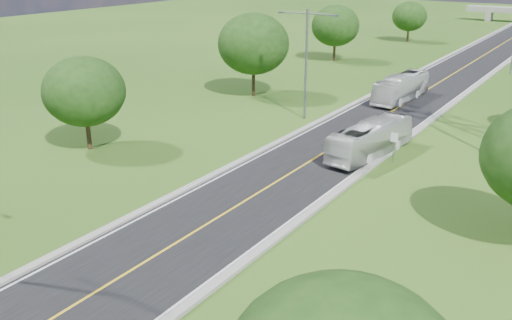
{
  "coord_description": "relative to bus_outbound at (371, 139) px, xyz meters",
  "views": [
    {
      "loc": [
        18.34,
        -0.52,
        14.6
      ],
      "look_at": [
        0.92,
        26.14,
        3.0
      ],
      "focal_mm": 40.0,
      "sensor_mm": 36.0,
      "label": 1
    }
  ],
  "objects": [
    {
      "name": "curb_left",
      "position": [
        -7.45,
        27.55,
        -1.26
      ],
      "size": [
        0.5,
        150.0,
        0.22
      ],
      "primitive_type": "cube",
      "color": "gray",
      "rests_on": "ground"
    },
    {
      "name": "tree_lb",
      "position": [
        -19.2,
        -10.45,
        3.27
      ],
      "size": [
        6.3,
        6.3,
        7.33
      ],
      "color": "black",
      "rests_on": "ground"
    },
    {
      "name": "streetlight_mid_left",
      "position": [
        -9.2,
        6.55,
        4.57
      ],
      "size": [
        5.9,
        0.25,
        10.0
      ],
      "color": "slate",
      "rests_on": "ground"
    },
    {
      "name": "tree_lc",
      "position": [
        -18.2,
        11.55,
        4.21
      ],
      "size": [
        7.56,
        7.56,
        8.79
      ],
      "color": "black",
      "rests_on": "ground"
    },
    {
      "name": "tree_le",
      "position": [
        -17.7,
        59.55,
        2.96
      ],
      "size": [
        5.88,
        5.88,
        6.84
      ],
      "color": "black",
      "rests_on": "ground"
    },
    {
      "name": "curb_right",
      "position": [
        1.05,
        27.55,
        -1.26
      ],
      "size": [
        0.5,
        150.0,
        0.22
      ],
      "primitive_type": "cube",
      "color": "gray",
      "rests_on": "ground"
    },
    {
      "name": "tree_ld",
      "position": [
        -20.2,
        35.55,
        3.58
      ],
      "size": [
        6.72,
        6.72,
        7.82
      ],
      "color": "black",
      "rests_on": "ground"
    },
    {
      "name": "road",
      "position": [
        -3.2,
        27.55,
        -1.34
      ],
      "size": [
        8.0,
        150.0,
        0.06
      ],
      "primitive_type": "cube",
      "color": "black",
      "rests_on": "ground"
    },
    {
      "name": "speed_limit_sign",
      "position": [
        2.0,
        -0.47,
        0.23
      ],
      "size": [
        0.55,
        0.09,
        2.4
      ],
      "color": "slate",
      "rests_on": "ground"
    },
    {
      "name": "ground",
      "position": [
        -3.2,
        21.55,
        -1.37
      ],
      "size": [
        260.0,
        260.0,
        0.0
      ],
      "primitive_type": "plane",
      "color": "#264914",
      "rests_on": "ground"
    },
    {
      "name": "bus_inbound",
      "position": [
        -4.06,
        17.98,
        0.04
      ],
      "size": [
        2.86,
        9.84,
        2.71
      ],
      "primitive_type": "imported",
      "rotation": [
        0.0,
        0.0,
        -0.06
      ],
      "color": "silver",
      "rests_on": "road"
    },
    {
      "name": "bus_outbound",
      "position": [
        0.0,
        0.0,
        0.0
      ],
      "size": [
        3.44,
        9.62,
        2.62
      ],
      "primitive_type": "imported",
      "rotation": [
        0.0,
        0.0,
        3.01
      ],
      "color": "silver",
      "rests_on": "road"
    }
  ]
}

